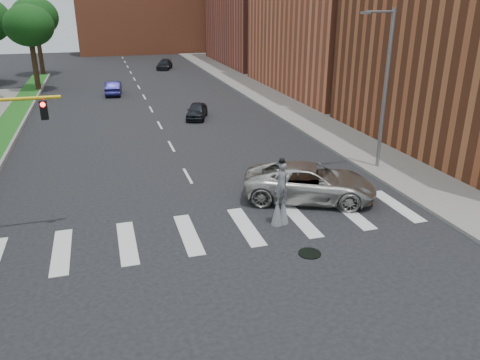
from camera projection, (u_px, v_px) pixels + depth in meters
ground_plane at (223, 241)px, 19.48m from camera, size 160.00×160.00×0.00m
grass_median at (2, 135)px, 34.23m from camera, size 2.00×60.00×0.25m
median_curb at (18, 134)px, 34.50m from camera, size 0.20×60.00×0.28m
sidewalk_right at (283, 102)px, 45.12m from camera, size 5.00×90.00×0.18m
manhole at (310, 253)px, 18.49m from camera, size 0.90×0.90×0.04m
building_backdrop at (148, 1)px, 87.50m from camera, size 26.00×14.00×18.00m
streetlight at (384, 86)px, 25.98m from camera, size 2.05×0.20×9.00m
stilt_performer at (281, 197)px, 20.52m from camera, size 0.83×0.61×3.11m
suv_crossing at (310, 182)px, 23.23m from camera, size 7.16×5.37×1.81m
car_near at (197, 111)px, 39.26m from camera, size 2.70×4.08×1.29m
car_mid at (114, 88)px, 48.98m from camera, size 1.92×4.46×1.43m
car_far at (165, 65)px, 66.95m from camera, size 3.09×4.70×1.27m
tree_6 at (29, 26)px, 48.67m from camera, size 5.05×5.05×8.99m
tree_7 at (35, 17)px, 59.24m from camera, size 5.79×5.79×9.77m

